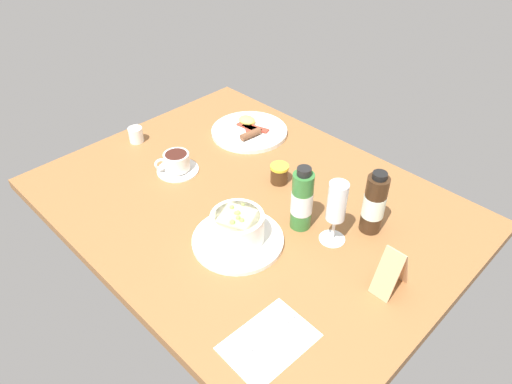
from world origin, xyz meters
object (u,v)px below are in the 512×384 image
(porridge_bowl, at_px, (238,230))
(wine_glass, at_px, (337,205))
(creamer_jug, at_px, (136,134))
(sauce_bottle_green, at_px, (302,200))
(coffee_cup, at_px, (177,163))
(menu_card, at_px, (392,270))
(jam_jar, at_px, (280,174))
(sauce_bottle_brown, at_px, (374,204))
(breakfast_plate, at_px, (249,131))
(cutlery_setting, at_px, (271,340))

(porridge_bowl, distance_m, wine_glass, 0.24)
(creamer_jug, distance_m, sauce_bottle_green, 0.63)
(creamer_jug, relative_size, sauce_bottle_green, 0.30)
(coffee_cup, relative_size, menu_card, 1.09)
(creamer_jug, bearing_deg, jam_jar, 19.30)
(jam_jar, height_order, menu_card, menu_card)
(coffee_cup, relative_size, wine_glass, 0.72)
(sauce_bottle_brown, distance_m, breakfast_plate, 0.55)
(menu_card, bearing_deg, creamer_jug, -176.70)
(coffee_cup, relative_size, creamer_jug, 2.28)
(sauce_bottle_brown, bearing_deg, sauce_bottle_green, -139.04)
(wine_glass, xyz_separation_m, breakfast_plate, (-0.50, 0.20, -0.10))
(coffee_cup, bearing_deg, cutlery_setting, -20.64)
(breakfast_plate, bearing_deg, jam_jar, -26.45)
(cutlery_setting, bearing_deg, jam_jar, 130.96)
(jam_jar, bearing_deg, creamer_jug, -160.70)
(creamer_jug, relative_size, menu_card, 0.48)
(sauce_bottle_brown, height_order, menu_card, sauce_bottle_brown)
(porridge_bowl, bearing_deg, menu_card, 22.20)
(cutlery_setting, bearing_deg, wine_glass, 106.40)
(cutlery_setting, bearing_deg, coffee_cup, 159.36)
(cutlery_setting, height_order, wine_glass, wine_glass)
(porridge_bowl, distance_m, breakfast_plate, 0.51)
(cutlery_setting, relative_size, sauce_bottle_brown, 1.08)
(menu_card, bearing_deg, porridge_bowl, -157.80)
(jam_jar, bearing_deg, wine_glass, -17.66)
(creamer_jug, bearing_deg, cutlery_setting, -15.83)
(jam_jar, bearing_deg, sauce_bottle_brown, 3.44)
(jam_jar, bearing_deg, cutlery_setting, -49.04)
(porridge_bowl, relative_size, creamer_jug, 4.13)
(wine_glass, height_order, breakfast_plate, wine_glass)
(porridge_bowl, bearing_deg, sauce_bottle_brown, 53.37)
(cutlery_setting, height_order, breakfast_plate, breakfast_plate)
(creamer_jug, distance_m, sauce_bottle_brown, 0.78)
(creamer_jug, xyz_separation_m, menu_card, (0.89, 0.05, 0.03))
(sauce_bottle_brown, relative_size, menu_card, 1.53)
(creamer_jug, relative_size, wine_glass, 0.32)
(porridge_bowl, xyz_separation_m, jam_jar, (-0.09, 0.25, -0.01))
(menu_card, bearing_deg, sauce_bottle_green, 176.62)
(coffee_cup, bearing_deg, jam_jar, 34.73)
(sauce_bottle_brown, bearing_deg, menu_card, -43.38)
(sauce_bottle_green, xyz_separation_m, sauce_bottle_brown, (0.13, 0.11, -0.00))
(creamer_jug, height_order, sauce_bottle_green, sauce_bottle_green)
(porridge_bowl, bearing_deg, wine_glass, 47.48)
(breakfast_plate, bearing_deg, coffee_cup, -89.59)
(creamer_jug, relative_size, breakfast_plate, 0.22)
(cutlery_setting, distance_m, sauce_bottle_brown, 0.42)
(wine_glass, relative_size, menu_card, 1.50)
(wine_glass, height_order, menu_card, wine_glass)
(creamer_jug, bearing_deg, sauce_bottle_brown, 13.44)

